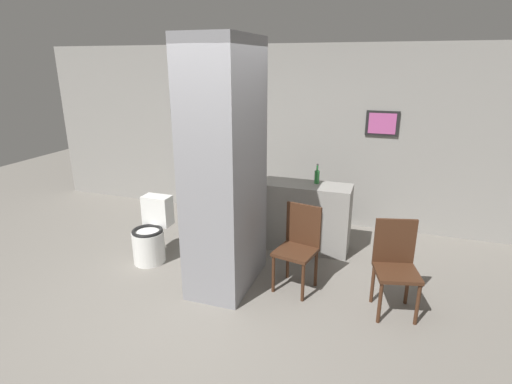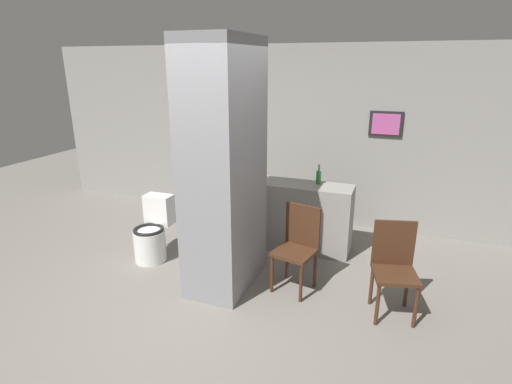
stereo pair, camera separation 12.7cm
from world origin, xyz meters
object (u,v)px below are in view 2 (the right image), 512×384
toilet (153,234)px  bottle_tall (319,177)px  chair_near_pillar (298,244)px  bicycle (232,214)px  chair_by_doorway (394,265)px

toilet → bottle_tall: 2.19m
chair_near_pillar → bicycle: (-1.19, 0.96, -0.16)m
chair_by_doorway → chair_near_pillar: bearing=159.2°
chair_near_pillar → bicycle: bearing=153.0°
toilet → chair_by_doorway: chair_by_doorway is taller
chair_by_doorway → bicycle: chair_by_doorway is taller
chair_near_pillar → chair_by_doorway: 0.99m
toilet → chair_by_doorway: size_ratio=0.84×
chair_by_doorway → bottle_tall: bearing=116.8°
chair_by_doorway → bottle_tall: (-1.00, 1.16, 0.47)m
chair_by_doorway → bicycle: bearing=139.6°
toilet → bottle_tall: bearing=29.0°
chair_near_pillar → toilet: bearing=-169.0°
bottle_tall → chair_near_pillar: bearing=-88.9°
bicycle → bottle_tall: bottle_tall is taller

